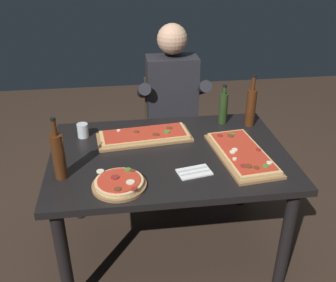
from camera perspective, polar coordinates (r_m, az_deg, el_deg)
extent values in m
plane|color=#38281E|center=(2.73, 0.14, -15.26)|extent=(6.40, 6.40, 0.00)
cube|color=black|center=(2.29, 0.17, -2.13)|extent=(1.40, 0.96, 0.04)
cylinder|color=black|center=(2.21, -15.19, -16.78)|extent=(0.07, 0.07, 0.70)
cylinder|color=black|center=(2.36, 17.12, -13.75)|extent=(0.07, 0.07, 0.70)
cylinder|color=black|center=(2.83, -13.56, -5.28)|extent=(0.07, 0.07, 0.70)
cylinder|color=black|center=(2.95, 11.14, -3.55)|extent=(0.07, 0.07, 0.70)
cube|color=olive|center=(2.43, -3.54, 0.53)|extent=(0.61, 0.29, 0.02)
cube|color=#DBB270|center=(2.42, -3.55, 0.91)|extent=(0.57, 0.26, 0.02)
cube|color=red|center=(2.42, -3.56, 1.18)|extent=(0.52, 0.23, 0.01)
cylinder|color=brown|center=(2.39, -1.93, 1.00)|extent=(0.03, 0.03, 0.01)
cylinder|color=#4C7F2D|center=(2.42, -0.16, 1.39)|extent=(0.04, 0.04, 0.01)
cylinder|color=beige|center=(2.46, -7.34, 1.58)|extent=(0.02, 0.02, 0.01)
cylinder|color=brown|center=(2.43, -4.73, 1.38)|extent=(0.03, 0.03, 0.01)
cylinder|color=brown|center=(2.47, 0.21, 1.95)|extent=(0.04, 0.04, 0.00)
cylinder|color=maroon|center=(2.39, -1.56, 0.96)|extent=(0.03, 0.03, 0.00)
cube|color=olive|center=(2.28, 10.89, -2.07)|extent=(0.33, 0.59, 0.02)
cube|color=#DBB270|center=(2.27, 10.93, -1.68)|extent=(0.30, 0.54, 0.02)
cube|color=red|center=(2.26, 10.96, -1.39)|extent=(0.26, 0.50, 0.01)
cylinder|color=brown|center=(2.11, 12.99, -3.88)|extent=(0.03, 0.03, 0.01)
cylinder|color=#4C7F2D|center=(2.42, 9.45, 0.96)|extent=(0.04, 0.04, 0.01)
cylinder|color=maroon|center=(2.11, 11.23, -3.66)|extent=(0.04, 0.04, 0.00)
cylinder|color=beige|center=(2.17, 14.82, -3.10)|extent=(0.03, 0.03, 0.00)
cylinder|color=beige|center=(2.16, 9.87, -2.62)|extent=(0.02, 0.02, 0.01)
cylinder|color=brown|center=(2.40, 9.27, 0.76)|extent=(0.04, 0.04, 0.01)
cylinder|color=#4C7F2D|center=(2.13, 14.32, -3.61)|extent=(0.04, 0.04, 0.01)
cylinder|color=brown|center=(2.11, 11.85, -3.67)|extent=(0.04, 0.04, 0.01)
cylinder|color=maroon|center=(2.28, 13.27, -1.26)|extent=(0.03, 0.03, 0.01)
cylinder|color=beige|center=(2.25, 9.88, -1.29)|extent=(0.03, 0.03, 0.01)
cylinder|color=maroon|center=(2.39, 7.73, 0.79)|extent=(0.03, 0.03, 0.00)
cylinder|color=beige|center=(2.23, 9.56, -1.60)|extent=(0.03, 0.03, 0.01)
cylinder|color=olive|center=(2.00, -7.24, -6.53)|extent=(0.28, 0.28, 0.02)
cylinder|color=#E5C184|center=(1.99, -7.27, -6.11)|extent=(0.25, 0.25, 0.02)
cylinder|color=red|center=(1.98, -7.30, -5.80)|extent=(0.22, 0.22, 0.01)
cylinder|color=beige|center=(2.05, -10.02, -4.45)|extent=(0.04, 0.04, 0.01)
cylinder|color=brown|center=(1.91, -7.48, -7.09)|extent=(0.04, 0.04, 0.00)
cylinder|color=#4C7F2D|center=(2.04, -5.96, -4.25)|extent=(0.03, 0.03, 0.01)
cylinder|color=beige|center=(1.95, -5.61, -6.08)|extent=(0.04, 0.04, 0.00)
cylinder|color=brown|center=(2.04, -5.33, -4.39)|extent=(0.03, 0.03, 0.00)
cylinder|color=maroon|center=(1.99, -7.90, -5.36)|extent=(0.04, 0.04, 0.01)
cylinder|color=maroon|center=(1.90, -5.03, -7.10)|extent=(0.03, 0.03, 0.01)
cylinder|color=#47230F|center=(2.07, -15.91, -2.28)|extent=(0.07, 0.07, 0.25)
cylinder|color=#47230F|center=(1.99, -16.54, 1.89)|extent=(0.02, 0.02, 0.08)
cylinder|color=black|center=(1.97, -16.73, 3.13)|extent=(0.03, 0.03, 0.01)
cylinder|color=#47230F|center=(2.61, 12.19, 4.83)|extent=(0.06, 0.06, 0.25)
cylinder|color=#47230F|center=(2.55, 12.58, 8.33)|extent=(0.02, 0.02, 0.09)
cylinder|color=black|center=(2.53, 12.70, 9.40)|extent=(0.03, 0.03, 0.01)
cylinder|color=#233819|center=(2.62, 8.20, 4.79)|extent=(0.06, 0.06, 0.21)
cylinder|color=#233819|center=(2.57, 8.40, 7.44)|extent=(0.03, 0.03, 0.05)
cylinder|color=black|center=(2.56, 8.45, 8.09)|extent=(0.03, 0.03, 0.01)
cylinder|color=silver|center=(2.49, -12.54, 1.54)|extent=(0.07, 0.07, 0.09)
cube|color=white|center=(2.10, 3.92, -4.62)|extent=(0.20, 0.14, 0.01)
cube|color=silver|center=(2.08, 4.11, -4.75)|extent=(0.17, 0.04, 0.00)
cube|color=silver|center=(2.11, 3.74, -4.24)|extent=(0.17, 0.05, 0.00)
cube|color=#3D2B1E|center=(3.12, 0.56, 0.67)|extent=(0.44, 0.44, 0.04)
cube|color=#3D2B1E|center=(3.20, 0.07, 5.97)|extent=(0.40, 0.04, 0.42)
cylinder|color=#3D2B1E|center=(3.05, -2.50, -4.94)|extent=(0.04, 0.04, 0.41)
cylinder|color=#3D2B1E|center=(3.10, 4.52, -4.42)|extent=(0.04, 0.04, 0.41)
cylinder|color=#3D2B1E|center=(3.38, -3.11, -1.42)|extent=(0.04, 0.04, 0.41)
cylinder|color=#3D2B1E|center=(3.42, 3.24, -1.00)|extent=(0.04, 0.04, 0.41)
cylinder|color=#23232D|center=(3.06, -0.84, -4.41)|extent=(0.11, 0.11, 0.45)
cylinder|color=#23232D|center=(3.09, 2.86, -4.13)|extent=(0.11, 0.11, 0.45)
cube|color=#23232D|center=(3.00, 0.83, 1.14)|extent=(0.34, 0.40, 0.12)
cube|color=#232328|center=(2.96, 0.59, 7.55)|extent=(0.38, 0.22, 0.52)
sphere|color=tan|center=(2.84, 0.63, 14.91)|extent=(0.22, 0.22, 0.22)
cylinder|color=#232328|center=(2.88, -3.64, 7.45)|extent=(0.09, 0.31, 0.21)
cylinder|color=#232328|center=(2.94, 5.03, 7.85)|extent=(0.09, 0.31, 0.21)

